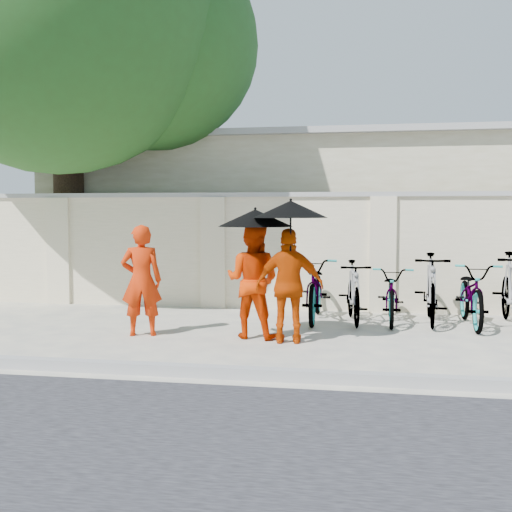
# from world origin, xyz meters

# --- Properties ---
(ground) EXTENTS (80.00, 80.00, 0.00)m
(ground) POSITION_xyz_m (0.00, 0.00, 0.00)
(ground) COLOR beige
(kerb) EXTENTS (40.00, 0.16, 0.12)m
(kerb) POSITION_xyz_m (0.00, -1.70, 0.06)
(kerb) COLOR #959595
(kerb) RESTS_ON ground
(compound_wall) EXTENTS (20.00, 0.30, 2.00)m
(compound_wall) POSITION_xyz_m (1.00, 3.20, 1.00)
(compound_wall) COLOR beige
(compound_wall) RESTS_ON ground
(building_behind) EXTENTS (14.00, 6.00, 3.20)m
(building_behind) POSITION_xyz_m (2.00, 7.00, 1.60)
(building_behind) COLOR beige
(building_behind) RESTS_ON ground
(shade_tree) EXTENTS (6.70, 6.20, 8.20)m
(shade_tree) POSITION_xyz_m (-3.66, 2.97, 5.10)
(shade_tree) COLOR #432E1F
(shade_tree) RESTS_ON ground
(monk_left) EXTENTS (0.65, 0.52, 1.56)m
(monk_left) POSITION_xyz_m (-1.36, 0.35, 0.78)
(monk_left) COLOR red
(monk_left) RESTS_ON ground
(monk_center) EXTENTS (0.87, 0.73, 1.59)m
(monk_center) POSITION_xyz_m (0.21, 0.47, 0.80)
(monk_center) COLOR red
(monk_center) RESTS_ON ground
(parasol_center) EXTENTS (1.02, 1.02, 0.87)m
(parasol_center) POSITION_xyz_m (0.26, 0.39, 1.66)
(parasol_center) COLOR black
(parasol_center) RESTS_ON ground
(monk_right) EXTENTS (0.93, 0.47, 1.52)m
(monk_right) POSITION_xyz_m (0.75, 0.20, 0.76)
(monk_right) COLOR #BC3802
(monk_right) RESTS_ON ground
(parasol_right) EXTENTS (0.97, 0.97, 1.02)m
(parasol_right) POSITION_xyz_m (0.77, 0.12, 1.77)
(parasol_right) COLOR black
(parasol_right) RESTS_ON ground
(bike_0) EXTENTS (0.72, 1.97, 1.03)m
(bike_0) POSITION_xyz_m (0.95, 2.02, 0.52)
(bike_0) COLOR #9795AF
(bike_0) RESTS_ON ground
(bike_1) EXTENTS (0.66, 1.67, 0.97)m
(bike_1) POSITION_xyz_m (1.54, 1.91, 0.49)
(bike_1) COLOR #9795AF
(bike_1) RESTS_ON ground
(bike_2) EXTENTS (0.61, 1.72, 0.90)m
(bike_2) POSITION_xyz_m (2.13, 2.00, 0.45)
(bike_2) COLOR #9795AF
(bike_2) RESTS_ON ground
(bike_3) EXTENTS (0.59, 1.84, 1.09)m
(bike_3) POSITION_xyz_m (2.73, 2.06, 0.55)
(bike_3) COLOR #9795AF
(bike_3) RESTS_ON ground
(bike_4) EXTENTS (0.69, 1.89, 0.99)m
(bike_4) POSITION_xyz_m (3.32, 1.92, 0.49)
(bike_4) COLOR #9795AF
(bike_4) RESTS_ON ground
(bike_5) EXTENTS (0.62, 1.90, 1.13)m
(bike_5) POSITION_xyz_m (3.91, 2.04, 0.56)
(bike_5) COLOR #9795AF
(bike_5) RESTS_ON ground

